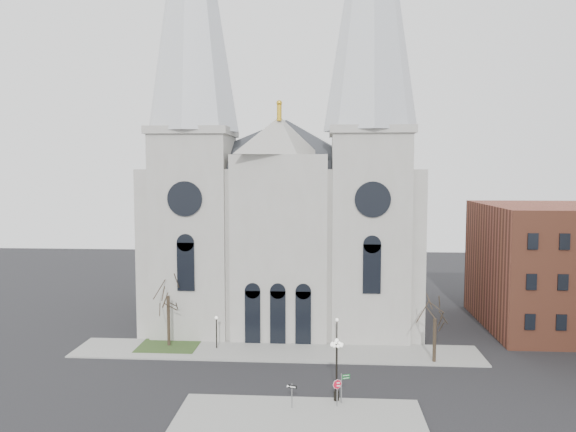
# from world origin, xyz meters

# --- Properties ---
(ground) EXTENTS (160.00, 160.00, 0.00)m
(ground) POSITION_xyz_m (0.00, 0.00, 0.00)
(ground) COLOR black
(ground) RESTS_ON ground
(sidewalk_near) EXTENTS (18.00, 10.00, 0.14)m
(sidewalk_near) POSITION_xyz_m (3.00, -5.00, 0.07)
(sidewalk_near) COLOR gray
(sidewalk_near) RESTS_ON ground
(sidewalk_far) EXTENTS (40.00, 6.00, 0.14)m
(sidewalk_far) POSITION_xyz_m (0.00, 11.00, 0.07)
(sidewalk_far) COLOR gray
(sidewalk_far) RESTS_ON ground
(grass_patch) EXTENTS (6.00, 5.00, 0.18)m
(grass_patch) POSITION_xyz_m (-11.00, 12.00, 0.09)
(grass_patch) COLOR #2B441D
(grass_patch) RESTS_ON ground
(cathedral) EXTENTS (33.00, 26.66, 54.00)m
(cathedral) POSITION_xyz_m (0.00, 22.86, 18.48)
(cathedral) COLOR #9D9992
(cathedral) RESTS_ON ground
(bg_building_brick) EXTENTS (14.00, 18.00, 14.00)m
(bg_building_brick) POSITION_xyz_m (30.00, 22.00, 7.00)
(bg_building_brick) COLOR brown
(bg_building_brick) RESTS_ON ground
(tree_left) EXTENTS (3.20, 3.20, 7.50)m
(tree_left) POSITION_xyz_m (-11.00, 12.00, 5.58)
(tree_left) COLOR black
(tree_left) RESTS_ON ground
(tree_right) EXTENTS (3.20, 3.20, 6.00)m
(tree_right) POSITION_xyz_m (15.00, 9.00, 4.47)
(tree_right) COLOR black
(tree_right) RESTS_ON ground
(ped_lamp_left) EXTENTS (0.32, 0.32, 3.26)m
(ped_lamp_left) POSITION_xyz_m (-6.00, 11.50, 2.33)
(ped_lamp_left) COLOR black
(ped_lamp_left) RESTS_ON sidewalk_far
(ped_lamp_right) EXTENTS (0.32, 0.32, 3.26)m
(ped_lamp_right) POSITION_xyz_m (6.00, 11.50, 2.33)
(ped_lamp_right) COLOR black
(ped_lamp_right) RESTS_ON sidewalk_far
(stop_sign) EXTENTS (0.76, 0.11, 2.11)m
(stop_sign) POSITION_xyz_m (5.77, -1.61, 1.67)
(stop_sign) COLOR slate
(stop_sign) RESTS_ON sidewalk_near
(globe_lamp) EXTENTS (1.28, 1.28, 4.90)m
(globe_lamp) POSITION_xyz_m (5.74, -0.50, 3.22)
(globe_lamp) COLOR black
(globe_lamp) RESTS_ON sidewalk_near
(one_way_sign) EXTENTS (0.78, 0.31, 1.85)m
(one_way_sign) POSITION_xyz_m (2.38, -2.07, 1.42)
(one_way_sign) COLOR slate
(one_way_sign) RESTS_ON sidewalk_near
(street_name_sign) EXTENTS (0.70, 0.31, 2.32)m
(street_name_sign) POSITION_xyz_m (6.18, -0.97, 1.50)
(street_name_sign) COLOR slate
(street_name_sign) RESTS_ON sidewalk_near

